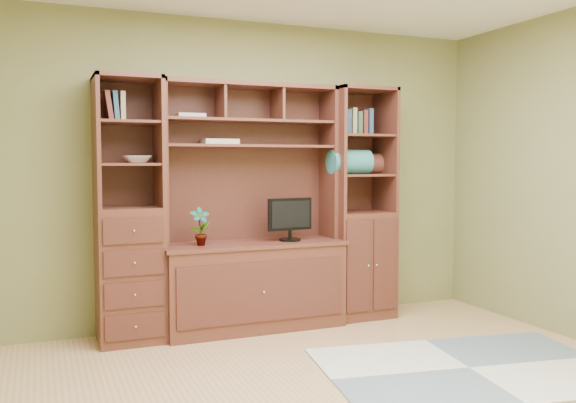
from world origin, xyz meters
name	(u,v)px	position (x,y,z in m)	size (l,w,h in m)	color
room	(352,180)	(0.00, 0.00, 1.30)	(4.60, 4.10, 2.64)	tan
center_hutch	(253,207)	(0.01, 1.73, 1.02)	(1.54, 0.53, 2.05)	#51271C
left_tower	(129,210)	(-0.99, 1.77, 1.02)	(0.50, 0.45, 2.05)	#51271C
right_tower	(359,203)	(1.04, 1.77, 1.02)	(0.55, 0.45, 2.05)	#51271C
rug	(469,368)	(1.03, 0.23, 0.01)	(1.95, 1.30, 0.01)	#9BA0A0
monitor	(290,211)	(0.33, 1.70, 0.98)	(0.41, 0.18, 0.50)	black
orchid	(200,226)	(-0.45, 1.70, 0.88)	(0.16, 0.11, 0.31)	#A45637
magazines	(220,142)	(-0.25, 1.82, 1.56)	(0.28, 0.21, 0.04)	#BDACA1
bowl	(137,159)	(-0.92, 1.77, 1.42)	(0.22, 0.22, 0.05)	beige
blanket_teal	(350,162)	(0.91, 1.73, 1.40)	(0.37, 0.21, 0.21)	#2D7576
blanket_red	(367,164)	(1.15, 1.85, 1.38)	(0.33, 0.18, 0.18)	brown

